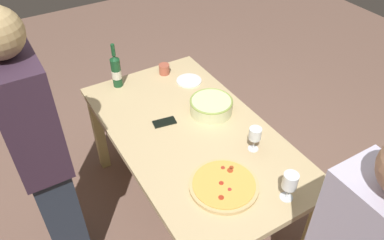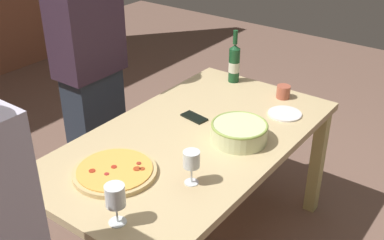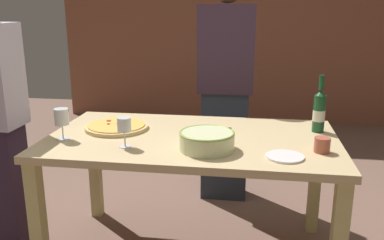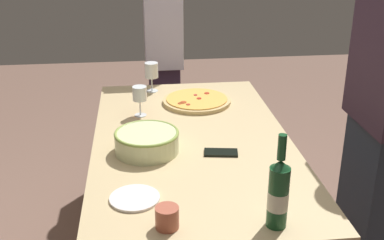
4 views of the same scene
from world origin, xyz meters
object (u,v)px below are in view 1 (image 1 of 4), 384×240
cell_phone (164,122)px  wine_glass_near_pizza (290,182)px  cup_amber (164,69)px  wine_bottle (116,71)px  person_guest_left (41,157)px  pizza (224,185)px  wine_glass_by_bottle (255,135)px  dining_table (192,143)px  side_plate (189,81)px  serving_bowl (211,106)px

cell_phone → wine_glass_near_pizza: bearing=-153.8°
cell_phone → cup_amber: bearing=-18.5°
wine_bottle → person_guest_left: 0.88m
pizza → wine_glass_by_bottle: wine_glass_by_bottle is taller
dining_table → pizza: pizza is taller
dining_table → side_plate: 0.57m
wine_bottle → pizza: bearing=-174.2°
pizza → person_guest_left: size_ratio=0.22×
dining_table → wine_glass_by_bottle: size_ratio=10.22×
pizza → side_plate: bearing=-19.9°
pizza → serving_bowl: size_ratio=1.33×
serving_bowl → wine_glass_near_pizza: wine_glass_near_pizza is taller
serving_bowl → wine_glass_near_pizza: (-0.79, 0.05, 0.07)m
pizza → serving_bowl: (0.57, -0.29, 0.04)m
cell_phone → person_guest_left: size_ratio=0.08×
pizza → wine_glass_by_bottle: bearing=-64.4°
wine_glass_near_pizza → wine_glass_by_bottle: bearing=-11.3°
wine_bottle → wine_glass_by_bottle: size_ratio=2.10×
pizza → wine_glass_near_pizza: bearing=-133.5°
side_plate → person_guest_left: (-0.37, 1.12, 0.11)m
dining_table → pizza: (-0.46, 0.08, 0.11)m
wine_glass_by_bottle → person_guest_left: 1.17m
pizza → cell_phone: (0.62, 0.03, -0.01)m
serving_bowl → person_guest_left: 1.07m
dining_table → serving_bowl: 0.28m
dining_table → wine_glass_by_bottle: bearing=-143.7°
wine_glass_near_pizza → side_plate: wine_glass_near_pizza is taller
serving_bowl → cup_amber: (0.57, 0.05, -0.01)m
dining_table → wine_bottle: 0.76m
dining_table → person_guest_left: person_guest_left is taller
dining_table → cell_phone: (0.16, 0.11, 0.10)m
side_plate → wine_glass_near_pizza: bearing=174.7°
pizza → dining_table: bearing=-9.7°
pizza → cup_amber: size_ratio=4.71×
pizza → wine_bottle: bearing=5.8°
pizza → cup_amber: cup_amber is taller
dining_table → wine_glass_by_bottle: wine_glass_by_bottle is taller
serving_bowl → wine_glass_near_pizza: bearing=176.2°
pizza → wine_glass_near_pizza: (-0.22, -0.24, 0.11)m
dining_table → serving_bowl: bearing=-62.9°
pizza → wine_bottle: 1.18m
dining_table → serving_bowl: serving_bowl is taller
wine_glass_near_pizza → wine_glass_by_bottle: 0.38m
serving_bowl → side_plate: (0.38, -0.06, -0.05)m
dining_table → cell_phone: size_ratio=11.11×
wine_bottle → person_guest_left: size_ratio=0.19×
serving_bowl → cell_phone: size_ratio=1.94×
wine_glass_by_bottle → side_plate: wine_glass_by_bottle is taller
dining_table → side_plate: (0.49, -0.27, 0.10)m
wine_glass_by_bottle → person_guest_left: size_ratio=0.09×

